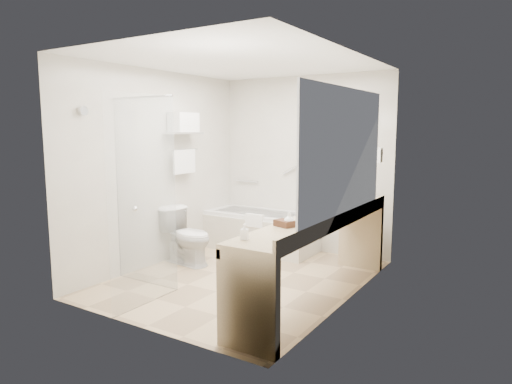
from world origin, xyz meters
The scene contains 25 objects.
floor centered at (0.00, 0.00, 0.00)m, with size 3.20×3.20×0.00m, color tan.
ceiling centered at (0.00, 0.00, 2.50)m, with size 2.60×3.20×0.10m, color white.
wall_back centered at (0.00, 1.60, 1.25)m, with size 2.60×0.10×2.50m, color beige.
wall_front centered at (0.00, -1.60, 1.25)m, with size 2.60×0.10×2.50m, color beige.
wall_left centered at (-1.30, 0.00, 1.25)m, with size 0.10×3.20×2.50m, color beige.
wall_right centered at (1.30, 0.00, 1.25)m, with size 0.10×3.20×2.50m, color beige.
bathtub centered at (-0.50, 1.24, 0.28)m, with size 1.60×0.73×0.59m.
grab_bar_short centered at (-0.95, 1.56, 0.95)m, with size 0.03×0.03×0.40m, color silver.
grab_bar_long centered at (-0.05, 1.56, 1.25)m, with size 0.03×0.03×0.60m, color silver.
shower_enclosure centered at (-0.63, -0.93, 1.07)m, with size 0.96×0.91×2.11m.
towel_shelf centered at (-1.17, 0.35, 1.75)m, with size 0.24×0.55×0.81m.
vanity_counter centered at (1.02, -0.15, 0.64)m, with size 0.55×2.70×0.95m.
sink centered at (1.05, 0.25, 0.82)m, with size 0.40×0.52×0.14m, color white.
faucet centered at (1.20, 0.25, 0.93)m, with size 0.03×0.03×0.14m, color silver.
mirror centered at (1.29, -0.15, 1.55)m, with size 0.02×2.00×1.20m, color #A7ABB3.
hairdryer_unit centered at (1.25, 1.05, 1.45)m, with size 0.08×0.10×0.18m, color white.
toilet centered at (-0.95, 0.12, 0.36)m, with size 0.41×0.74×0.73m, color white.
amenity_basket centered at (0.90, -0.63, 0.88)m, with size 0.18×0.12×0.06m, color #422317.
soap_bottle_a centered at (0.86, -1.25, 0.88)m, with size 0.06×0.13×0.06m, color white.
soap_bottle_b centered at (0.94, -0.61, 0.90)m, with size 0.10×0.13×0.10m, color white.
water_bottle_left centered at (1.03, 0.88, 0.95)m, with size 0.07×0.07×0.22m.
water_bottle_mid centered at (0.91, 1.10, 0.95)m, with size 0.07×0.07×0.22m.
water_bottle_right centered at (1.08, 1.08, 0.93)m, with size 0.06×0.06×0.18m.
drinking_glass_near centered at (0.86, 1.03, 0.89)m, with size 0.07×0.07×0.09m, color silver.
drinking_glass_far centered at (0.86, 0.71, 0.90)m, with size 0.08×0.08×0.10m, color silver.
Camera 1 is at (2.90, -4.33, 1.77)m, focal length 32.00 mm.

